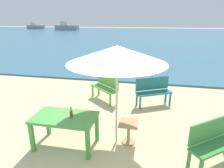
% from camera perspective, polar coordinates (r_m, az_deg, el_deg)
% --- Properties ---
extents(ground_plane, '(120.00, 120.00, 0.00)m').
position_cam_1_polar(ground_plane, '(4.51, -1.66, -20.09)').
color(ground_plane, beige).
extents(sea_water, '(120.00, 50.00, 0.08)m').
position_cam_1_polar(sea_water, '(33.54, 10.48, 13.76)').
color(sea_water, '#386B84').
rests_on(sea_water, ground_plane).
extents(picnic_table_green, '(1.40, 0.80, 0.76)m').
position_cam_1_polar(picnic_table_green, '(4.55, -13.66, -10.42)').
color(picnic_table_green, '#4C9E47').
rests_on(picnic_table_green, ground_plane).
extents(beer_bottle_amber, '(0.07, 0.07, 0.26)m').
position_cam_1_polar(beer_bottle_amber, '(4.37, -11.85, -8.53)').
color(beer_bottle_amber, brown).
rests_on(beer_bottle_amber, picnic_table_green).
extents(patio_umbrella, '(2.10, 2.10, 2.30)m').
position_cam_1_polar(patio_umbrella, '(4.03, 1.46, 8.62)').
color(patio_umbrella, silver).
rests_on(patio_umbrella, ground_plane).
extents(side_table_wood, '(0.44, 0.44, 0.54)m').
position_cam_1_polar(side_table_wood, '(4.69, 4.91, -13.16)').
color(side_table_wood, tan).
rests_on(side_table_wood, ground_plane).
extents(bench_teal_center, '(1.23, 0.88, 0.95)m').
position_cam_1_polar(bench_teal_center, '(6.69, 11.97, -1.62)').
color(bench_teal_center, '#237275').
rests_on(bench_teal_center, ground_plane).
extents(bench_green_left, '(1.14, 1.06, 0.95)m').
position_cam_1_polar(bench_green_left, '(6.94, -1.89, -0.45)').
color(bench_green_left, '#60B24C').
rests_on(bench_green_left, ground_plane).
extents(bench_green_right, '(1.17, 1.02, 0.95)m').
position_cam_1_polar(bench_green_right, '(4.49, 27.71, -14.26)').
color(bench_green_right, '#3D8C42').
rests_on(bench_green_right, ground_plane).
extents(swimmer_person, '(0.34, 0.34, 0.41)m').
position_cam_1_polar(swimmer_person, '(12.85, 5.27, 7.11)').
color(swimmer_person, tan).
rests_on(swimmer_person, sea_water).
extents(boat_cargo_ship, '(4.58, 1.25, 1.67)m').
position_cam_1_polar(boat_cargo_ship, '(56.52, -21.51, 15.41)').
color(boat_cargo_ship, gray).
rests_on(boat_cargo_ship, sea_water).
extents(boat_sailboat, '(5.53, 1.51, 2.01)m').
position_cam_1_polar(boat_sailboat, '(48.76, -13.18, 15.98)').
color(boat_sailboat, gray).
rests_on(boat_sailboat, sea_water).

